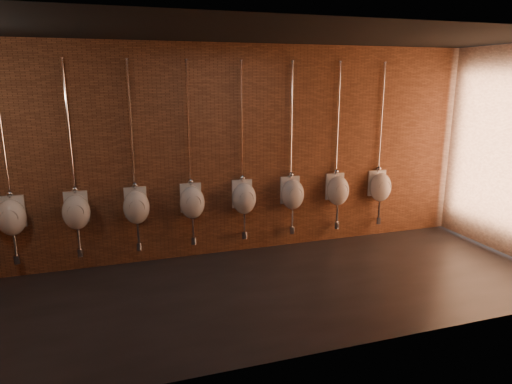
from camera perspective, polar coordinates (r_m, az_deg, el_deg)
ground at (r=6.04m, az=-0.87°, el=-12.46°), size 8.50×8.50×0.00m
room_shell at (r=5.45m, az=-0.95°, el=6.86°), size 8.54×3.04×3.22m
urinal_0 at (r=6.89m, az=-28.27°, el=-2.68°), size 0.38×0.34×2.72m
urinal_1 at (r=6.79m, az=-21.56°, el=-2.22°), size 0.38×0.34×2.72m
urinal_2 at (r=6.78m, az=-14.73°, el=-1.71°), size 0.38×0.34×2.72m
urinal_3 at (r=6.87m, az=-7.99°, el=-1.18°), size 0.38×0.34×2.72m
urinal_4 at (r=7.05m, az=-1.51°, el=-0.66°), size 0.38×0.34×2.72m
urinal_5 at (r=7.31m, az=4.58°, el=-0.16°), size 0.38×0.34×2.72m
urinal_6 at (r=7.65m, az=10.18°, el=0.30°), size 0.38×0.34×2.72m
urinal_7 at (r=8.06m, az=15.26°, el=0.71°), size 0.38×0.34×2.72m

